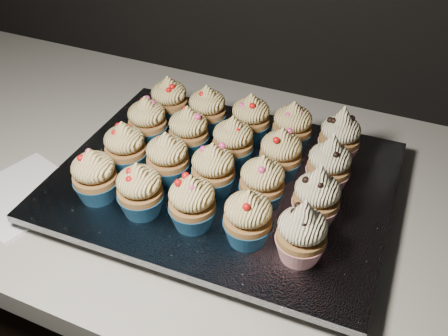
% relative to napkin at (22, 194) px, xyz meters
% --- Properties ---
extents(worktop, '(2.44, 0.64, 0.04)m').
position_rel_napkin_xyz_m(worktop, '(0.23, 0.17, -0.02)').
color(worktop, beige).
rests_on(worktop, cabinet).
extents(napkin, '(0.18, 0.18, 0.00)m').
position_rel_napkin_xyz_m(napkin, '(0.00, 0.00, 0.00)').
color(napkin, white).
rests_on(napkin, worktop).
extents(baking_tray, '(0.46, 0.36, 0.02)m').
position_rel_napkin_xyz_m(baking_tray, '(0.28, 0.13, 0.01)').
color(baking_tray, black).
rests_on(baking_tray, worktop).
extents(foil_lining, '(0.50, 0.40, 0.01)m').
position_rel_napkin_xyz_m(foil_lining, '(0.28, 0.13, 0.03)').
color(foil_lining, silver).
rests_on(foil_lining, baking_tray).
extents(cupcake_0, '(0.06, 0.06, 0.08)m').
position_rel_napkin_xyz_m(cupcake_0, '(0.14, 0.02, 0.07)').
color(cupcake_0, navy).
rests_on(cupcake_0, foil_lining).
extents(cupcake_1, '(0.06, 0.06, 0.08)m').
position_rel_napkin_xyz_m(cupcake_1, '(0.21, 0.02, 0.07)').
color(cupcake_1, navy).
rests_on(cupcake_1, foil_lining).
extents(cupcake_2, '(0.06, 0.06, 0.08)m').
position_rel_napkin_xyz_m(cupcake_2, '(0.28, 0.02, 0.07)').
color(cupcake_2, navy).
rests_on(cupcake_2, foil_lining).
extents(cupcake_3, '(0.06, 0.06, 0.08)m').
position_rel_napkin_xyz_m(cupcake_3, '(0.36, 0.02, 0.07)').
color(cupcake_3, navy).
rests_on(cupcake_3, foil_lining).
extents(cupcake_4, '(0.06, 0.06, 0.10)m').
position_rel_napkin_xyz_m(cupcake_4, '(0.43, 0.02, 0.07)').
color(cupcake_4, '#A5171D').
rests_on(cupcake_4, foil_lining).
extents(cupcake_5, '(0.06, 0.06, 0.08)m').
position_rel_napkin_xyz_m(cupcake_5, '(0.14, 0.09, 0.07)').
color(cupcake_5, navy).
rests_on(cupcake_5, foil_lining).
extents(cupcake_6, '(0.06, 0.06, 0.08)m').
position_rel_napkin_xyz_m(cupcake_6, '(0.21, 0.09, 0.07)').
color(cupcake_6, navy).
rests_on(cupcake_6, foil_lining).
extents(cupcake_7, '(0.06, 0.06, 0.08)m').
position_rel_napkin_xyz_m(cupcake_7, '(0.28, 0.09, 0.07)').
color(cupcake_7, navy).
rests_on(cupcake_7, foil_lining).
extents(cupcake_8, '(0.06, 0.06, 0.08)m').
position_rel_napkin_xyz_m(cupcake_8, '(0.35, 0.10, 0.07)').
color(cupcake_8, navy).
rests_on(cupcake_8, foil_lining).
extents(cupcake_9, '(0.06, 0.06, 0.10)m').
position_rel_napkin_xyz_m(cupcake_9, '(0.43, 0.10, 0.07)').
color(cupcake_9, '#A5171D').
rests_on(cupcake_9, foil_lining).
extents(cupcake_10, '(0.06, 0.06, 0.08)m').
position_rel_napkin_xyz_m(cupcake_10, '(0.13, 0.16, 0.07)').
color(cupcake_10, navy).
rests_on(cupcake_10, foil_lining).
extents(cupcake_11, '(0.06, 0.06, 0.08)m').
position_rel_napkin_xyz_m(cupcake_11, '(0.21, 0.17, 0.07)').
color(cupcake_11, navy).
rests_on(cupcake_11, foil_lining).
extents(cupcake_12, '(0.06, 0.06, 0.08)m').
position_rel_napkin_xyz_m(cupcake_12, '(0.28, 0.17, 0.07)').
color(cupcake_12, navy).
rests_on(cupcake_12, foil_lining).
extents(cupcake_13, '(0.06, 0.06, 0.08)m').
position_rel_napkin_xyz_m(cupcake_13, '(0.35, 0.17, 0.07)').
color(cupcake_13, navy).
rests_on(cupcake_13, foil_lining).
extents(cupcake_14, '(0.06, 0.06, 0.10)m').
position_rel_napkin_xyz_m(cupcake_14, '(0.43, 0.17, 0.07)').
color(cupcake_14, '#A5171D').
rests_on(cupcake_14, foil_lining).
extents(cupcake_15, '(0.06, 0.06, 0.08)m').
position_rel_napkin_xyz_m(cupcake_15, '(0.13, 0.24, 0.07)').
color(cupcake_15, navy).
rests_on(cupcake_15, foil_lining).
extents(cupcake_16, '(0.06, 0.06, 0.08)m').
position_rel_napkin_xyz_m(cupcake_16, '(0.20, 0.23, 0.07)').
color(cupcake_16, navy).
rests_on(cupcake_16, foil_lining).
extents(cupcake_17, '(0.06, 0.06, 0.08)m').
position_rel_napkin_xyz_m(cupcake_17, '(0.28, 0.24, 0.07)').
color(cupcake_17, navy).
rests_on(cupcake_17, foil_lining).
extents(cupcake_18, '(0.06, 0.06, 0.08)m').
position_rel_napkin_xyz_m(cupcake_18, '(0.35, 0.24, 0.07)').
color(cupcake_18, navy).
rests_on(cupcake_18, foil_lining).
extents(cupcake_19, '(0.06, 0.06, 0.10)m').
position_rel_napkin_xyz_m(cupcake_19, '(0.42, 0.24, 0.07)').
color(cupcake_19, '#A5171D').
rests_on(cupcake_19, foil_lining).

